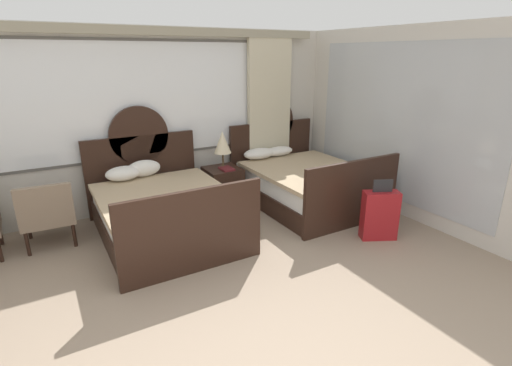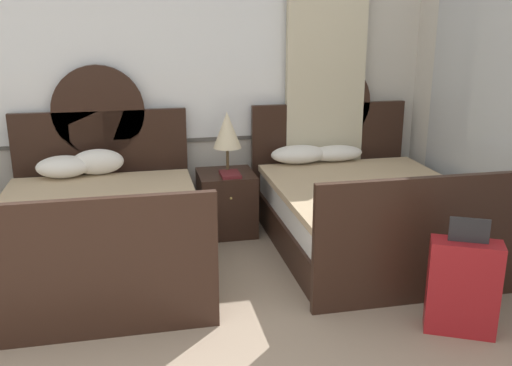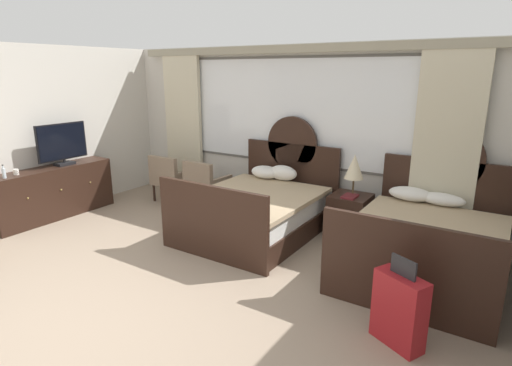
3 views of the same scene
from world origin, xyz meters
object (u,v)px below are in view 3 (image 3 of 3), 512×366
cup_on_dresser (16,172)px  armchair_by_window_centre (171,177)px  nightstand_between_beds (350,215)px  table_lamp_on_nightstand (354,167)px  bottle_water_clear (4,173)px  bed_near_mirror (426,244)px  book_on_nightstand (350,196)px  bed_near_window (258,209)px  dresser_minibar (53,192)px  tv_flatscreen (62,144)px  suitcase_on_floor (399,310)px  armchair_by_window_left (205,183)px

cup_on_dresser → armchair_by_window_centre: bearing=66.6°
nightstand_between_beds → table_lamp_on_nightstand: bearing=30.6°
bottle_water_clear → cup_on_dresser: 0.21m
bed_near_mirror → armchair_by_window_centre: bearing=174.6°
bed_near_mirror → book_on_nightstand: bearing=155.6°
bed_near_window → nightstand_between_beds: bed_near_window is taller
table_lamp_on_nightstand → bottle_water_clear: size_ratio=2.99×
nightstand_between_beds → cup_on_dresser: 4.91m
dresser_minibar → bottle_water_clear: (0.10, -0.74, 0.49)m
table_lamp_on_nightstand → dresser_minibar: size_ratio=0.31×
nightstand_between_beds → bottle_water_clear: (-4.20, -2.58, 0.60)m
nightstand_between_beds → table_lamp_on_nightstand: size_ratio=1.02×
tv_flatscreen → suitcase_on_floor: (5.50, -0.53, -0.84)m
tv_flatscreen → armchair_by_window_left: bearing=38.6°
bed_near_window → nightstand_between_beds: 1.32m
dresser_minibar → suitcase_on_floor: (5.53, -0.29, -0.08)m
nightstand_between_beds → dresser_minibar: dresser_minibar is taller
nightstand_between_beds → suitcase_on_floor: 2.47m
dresser_minibar → armchair_by_window_centre: 1.92m
table_lamp_on_nightstand → book_on_nightstand: size_ratio=2.27×
table_lamp_on_nightstand → tv_flatscreen: bearing=-159.3°
table_lamp_on_nightstand → cup_on_dresser: table_lamp_on_nightstand is taller
dresser_minibar → armchair_by_window_left: 2.44m
bed_near_window → book_on_nightstand: bearing=23.4°
dresser_minibar → armchair_by_window_centre: size_ratio=2.27×
suitcase_on_floor → armchair_by_window_left: bearing=152.6°
dresser_minibar → tv_flatscreen: tv_flatscreen is taller
armchair_by_window_centre → suitcase_on_floor: armchair_by_window_centre is taller
dresser_minibar → tv_flatscreen: bearing=84.2°
bottle_water_clear → bed_near_mirror: bearing=20.2°
dresser_minibar → armchair_by_window_centre: bearing=59.3°
table_lamp_on_nightstand → bed_near_mirror: bearing=-29.1°
dresser_minibar → bottle_water_clear: bottle_water_clear is taller
dresser_minibar → table_lamp_on_nightstand: bearing=23.3°
bed_near_mirror → armchair_by_window_left: (-3.65, 0.42, 0.10)m
table_lamp_on_nightstand → armchair_by_window_left: 2.59m
dresser_minibar → suitcase_on_floor: 5.54m
bottle_water_clear → suitcase_on_floor: size_ratio=0.24×
book_on_nightstand → cup_on_dresser: 4.85m
bed_near_mirror → book_on_nightstand: (-1.13, 0.51, 0.26)m
book_on_nightstand → bottle_water_clear: 4.90m
bed_near_mirror → suitcase_on_floor: bearing=-86.7°
cup_on_dresser → suitcase_on_floor: cup_on_dresser is taller
tv_flatscreen → bottle_water_clear: 1.02m
bed_near_window → bottle_water_clear: bearing=-147.1°
table_lamp_on_nightstand → bottle_water_clear: (-4.22, -2.60, -0.11)m
bottle_water_clear → armchair_by_window_centre: bottle_water_clear is taller
book_on_nightstand → armchair_by_window_centre: 3.34m
dresser_minibar → suitcase_on_floor: dresser_minibar is taller
bed_near_window → bottle_water_clear: size_ratio=10.88×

